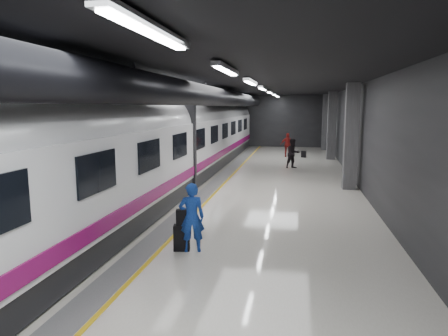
{
  "coord_description": "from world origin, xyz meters",
  "views": [
    {
      "loc": [
        2.31,
        -15.6,
        3.51
      ],
      "look_at": [
        -0.14,
        -2.27,
        1.42
      ],
      "focal_mm": 32.0,
      "sensor_mm": 36.0,
      "label": 1
    }
  ],
  "objects": [
    {
      "name": "platform_hall",
      "position": [
        -0.29,
        0.96,
        3.54
      ],
      "size": [
        10.02,
        40.02,
        4.51
      ],
      "color": "black",
      "rests_on": "ground"
    },
    {
      "name": "suitcase_main",
      "position": [
        -0.42,
        -6.51,
        0.32
      ],
      "size": [
        0.43,
        0.32,
        0.64
      ],
      "primitive_type": "cube",
      "rotation": [
        0.0,
        0.0,
        0.2
      ],
      "color": "black",
      "rests_on": "ground"
    },
    {
      "name": "traveler_main",
      "position": [
        -0.16,
        -6.53,
        0.85
      ],
      "size": [
        0.71,
        0.56,
        1.71
      ],
      "primitive_type": "imported",
      "rotation": [
        0.0,
        0.0,
        3.42
      ],
      "color": "blue",
      "rests_on": "ground"
    },
    {
      "name": "train",
      "position": [
        -3.25,
        -0.0,
        2.07
      ],
      "size": [
        3.05,
        38.0,
        4.05
      ],
      "color": "black",
      "rests_on": "ground"
    },
    {
      "name": "suitcase_far",
      "position": [
        2.78,
        12.62,
        0.22
      ],
      "size": [
        0.36,
        0.3,
        0.45
      ],
      "primitive_type": "cube",
      "rotation": [
        0.0,
        0.0,
        -0.41
      ],
      "color": "black",
      "rests_on": "ground"
    },
    {
      "name": "shoulder_bag",
      "position": [
        -0.4,
        -6.52,
        0.84
      ],
      "size": [
        0.33,
        0.22,
        0.4
      ],
      "primitive_type": "cube",
      "rotation": [
        0.0,
        0.0,
        0.23
      ],
      "color": "black",
      "rests_on": "suitcase_main"
    },
    {
      "name": "ground",
      "position": [
        0.0,
        0.0,
        0.0
      ],
      "size": [
        40.0,
        40.0,
        0.0
      ],
      "primitive_type": "plane",
      "color": "silver",
      "rests_on": "ground"
    },
    {
      "name": "traveler_far_b",
      "position": [
        1.63,
        12.89,
        0.84
      ],
      "size": [
        1.01,
        0.48,
        1.67
      ],
      "primitive_type": "imported",
      "rotation": [
        0.0,
        0.0,
        0.08
      ],
      "color": "maroon",
      "rests_on": "ground"
    },
    {
      "name": "traveler_far_a",
      "position": [
        2.1,
        7.44,
        0.86
      ],
      "size": [
        1.05,
        0.99,
        1.71
      ],
      "primitive_type": "imported",
      "rotation": [
        0.0,
        0.0,
        0.56
      ],
      "color": "black",
      "rests_on": "ground"
    }
  ]
}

